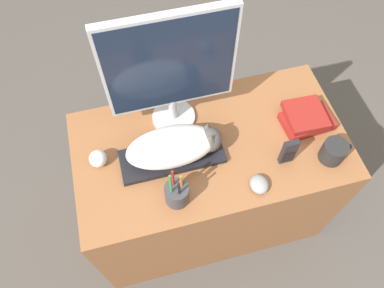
# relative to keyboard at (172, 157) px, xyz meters

# --- Properties ---
(ground_plane) EXTENTS (12.00, 12.00, 0.00)m
(ground_plane) POSITION_rel_keyboard_xyz_m (0.17, -0.28, -0.74)
(ground_plane) COLOR #4C4742
(desk) EXTENTS (1.12, 0.61, 0.72)m
(desk) POSITION_rel_keyboard_xyz_m (0.17, 0.02, -0.37)
(desk) COLOR brown
(desk) RESTS_ON ground_plane
(keyboard) EXTENTS (0.41, 0.15, 0.02)m
(keyboard) POSITION_rel_keyboard_xyz_m (0.00, 0.00, 0.00)
(keyboard) COLOR black
(keyboard) RESTS_ON desk
(cat) EXTENTS (0.37, 0.17, 0.13)m
(cat) POSITION_rel_keyboard_xyz_m (0.02, 0.00, 0.08)
(cat) COLOR white
(cat) RESTS_ON keyboard
(monitor) EXTENTS (0.48, 0.18, 0.55)m
(monitor) POSITION_rel_keyboard_xyz_m (0.05, 0.19, 0.30)
(monitor) COLOR #B7B7BC
(monitor) RESTS_ON desk
(computer_mouse) EXTENTS (0.07, 0.08, 0.04)m
(computer_mouse) POSITION_rel_keyboard_xyz_m (0.29, -0.20, 0.01)
(computer_mouse) COLOR gray
(computer_mouse) RESTS_ON desk
(coffee_mug) EXTENTS (0.13, 0.10, 0.09)m
(coffee_mug) POSITION_rel_keyboard_xyz_m (0.61, -0.16, 0.03)
(coffee_mug) COLOR black
(coffee_mug) RESTS_ON desk
(pen_cup) EXTENTS (0.09, 0.09, 0.22)m
(pen_cup) POSITION_rel_keyboard_xyz_m (-0.02, -0.17, 0.04)
(pen_cup) COLOR #38383D
(pen_cup) RESTS_ON desk
(baseball) EXTENTS (0.07, 0.07, 0.07)m
(baseball) POSITION_rel_keyboard_xyz_m (-0.28, 0.05, 0.02)
(baseball) COLOR silver
(baseball) RESTS_ON desk
(phone) EXTENTS (0.06, 0.02, 0.14)m
(phone) POSITION_rel_keyboard_xyz_m (0.43, -0.12, 0.06)
(phone) COLOR black
(phone) RESTS_ON desk
(book_stack) EXTENTS (0.21, 0.17, 0.06)m
(book_stack) POSITION_rel_keyboard_xyz_m (0.58, 0.02, 0.02)
(book_stack) COLOR maroon
(book_stack) RESTS_ON desk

